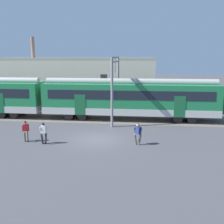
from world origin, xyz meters
TOP-DOWN VIEW (x-y plane):
  - ground_plane at (0.00, 0.00)m, footprint 160.00×160.00m
  - track_bed at (-8.67, 7.20)m, footprint 80.00×4.40m
  - commuter_train at (-6.18, 7.20)m, footprint 38.05×3.07m
  - pedestrian_red at (-5.36, -1.10)m, footprint 0.52×0.71m
  - pedestrian_white at (-3.77, -1.48)m, footprint 0.53×0.63m
  - pedestrian_navy at (3.36, -0.91)m, footprint 0.67×0.53m
  - catenary_gantry at (0.84, 7.20)m, footprint 0.24×6.64m
  - background_building at (-5.16, 15.67)m, footprint 20.82×5.00m

SIDE VIEW (x-z plane):
  - ground_plane at x=0.00m, z-range 0.00..0.00m
  - track_bed at x=-8.67m, z-range 0.00..0.01m
  - pedestrian_red at x=-5.36m, z-range 0.13..1.80m
  - pedestrian_white at x=-3.77m, z-range 0.13..1.80m
  - pedestrian_navy at x=3.36m, z-range 0.16..1.82m
  - commuter_train at x=-6.18m, z-range -0.11..4.62m
  - background_building at x=-5.16m, z-range -1.39..7.81m
  - catenary_gantry at x=0.84m, z-range 1.05..7.58m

